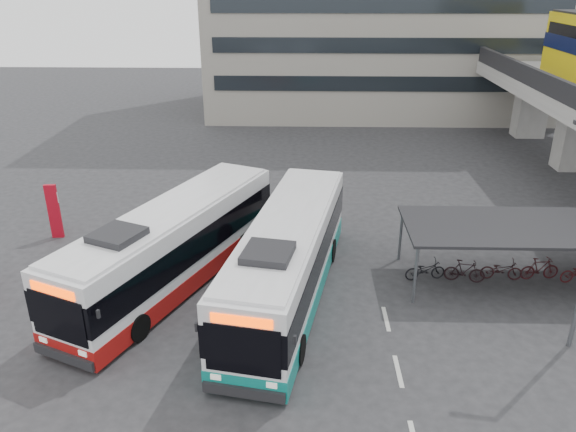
{
  "coord_description": "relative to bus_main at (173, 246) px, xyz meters",
  "views": [
    {
      "loc": [
        -0.67,
        -17.77,
        11.86
      ],
      "look_at": [
        -1.3,
        4.95,
        2.0
      ],
      "focal_mm": 35.0,
      "sensor_mm": 36.0,
      "label": 1
    }
  ],
  "objects": [
    {
      "name": "sign_totem_north",
      "position": [
        -6.68,
        4.17,
        -0.27
      ],
      "size": [
        0.59,
        0.23,
        2.72
      ],
      "rotation": [
        0.0,
        0.0,
        0.11
      ],
      "color": "#AE0A1B",
      "rests_on": "ground"
    },
    {
      "name": "bus_main",
      "position": [
        0.0,
        0.0,
        0.0
      ],
      "size": [
        7.31,
        12.22,
        3.6
      ],
      "rotation": [
        0.0,
        0.0,
        -0.41
      ],
      "color": "white",
      "rests_on": "ground"
    },
    {
      "name": "bus_teal",
      "position": [
        4.7,
        -1.06,
        0.01
      ],
      "size": [
        4.9,
        12.57,
        3.63
      ],
      "rotation": [
        0.0,
        0.0,
        -0.19
      ],
      "color": "white",
      "rests_on": "ground"
    },
    {
      "name": "bike_shelter",
      "position": [
        14.38,
        0.5,
        -0.23
      ],
      "size": [
        10.0,
        4.0,
        2.54
      ],
      "color": "#595B60",
      "rests_on": "ground"
    },
    {
      "name": "road_markings",
      "position": [
        8.41,
        -5.5,
        -1.67
      ],
      "size": [
        0.15,
        7.6,
        0.01
      ],
      "color": "beige",
      "rests_on": "ground"
    },
    {
      "name": "pedestrian",
      "position": [
        5.46,
        0.64,
        -0.73
      ],
      "size": [
        0.79,
        0.82,
        1.89
      ],
      "primitive_type": "imported",
      "rotation": [
        0.0,
        0.0,
        0.86
      ],
      "color": "black",
      "rests_on": "ground"
    },
    {
      "name": "ground",
      "position": [
        5.91,
        -2.5,
        -1.67
      ],
      "size": [
        120.0,
        120.0,
        0.0
      ],
      "primitive_type": "plane",
      "color": "#28282B",
      "rests_on": "ground"
    }
  ]
}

